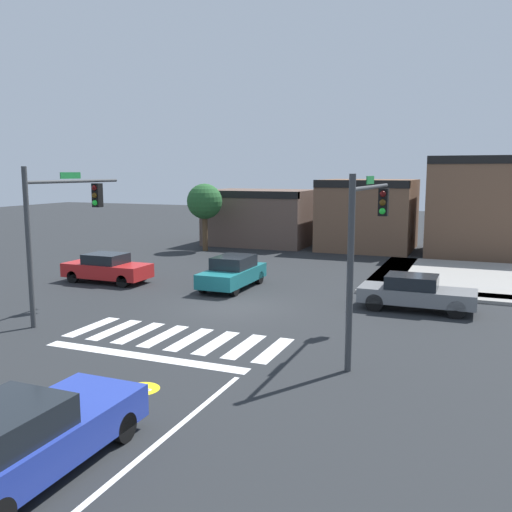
{
  "coord_description": "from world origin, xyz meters",
  "views": [
    {
      "loc": [
        9.07,
        -19.83,
        5.4
      ],
      "look_at": [
        0.47,
        1.27,
        1.94
      ],
      "focal_mm": 38.94,
      "sensor_mm": 36.0,
      "label": 1
    }
  ],
  "objects_px": {
    "car_blue": "(25,438)",
    "car_teal": "(233,272)",
    "roadside_tree": "(205,202)",
    "traffic_signal_southwest": "(63,215)",
    "traffic_signal_southeast": "(368,227)",
    "car_red": "(107,268)",
    "car_gray": "(416,293)"
  },
  "relations": [
    {
      "from": "car_teal",
      "to": "roadside_tree",
      "type": "height_order",
      "value": "roadside_tree"
    },
    {
      "from": "car_red",
      "to": "traffic_signal_southeast",
      "type": "bearing_deg",
      "value": -21.6
    },
    {
      "from": "traffic_signal_southwest",
      "to": "roadside_tree",
      "type": "bearing_deg",
      "value": 10.42
    },
    {
      "from": "car_blue",
      "to": "car_red",
      "type": "distance_m",
      "value": 17.99
    },
    {
      "from": "traffic_signal_southwest",
      "to": "car_teal",
      "type": "bearing_deg",
      "value": -28.15
    },
    {
      "from": "car_red",
      "to": "roadside_tree",
      "type": "bearing_deg",
      "value": 93.06
    },
    {
      "from": "traffic_signal_southeast",
      "to": "roadside_tree",
      "type": "height_order",
      "value": "traffic_signal_southeast"
    },
    {
      "from": "traffic_signal_southeast",
      "to": "car_red",
      "type": "height_order",
      "value": "traffic_signal_southeast"
    },
    {
      "from": "car_red",
      "to": "car_gray",
      "type": "distance_m",
      "value": 14.72
    },
    {
      "from": "traffic_signal_southeast",
      "to": "roadside_tree",
      "type": "relative_size",
      "value": 1.21
    },
    {
      "from": "traffic_signal_southwest",
      "to": "traffic_signal_southeast",
      "type": "bearing_deg",
      "value": -87.94
    },
    {
      "from": "roadside_tree",
      "to": "traffic_signal_southwest",
      "type": "bearing_deg",
      "value": -79.58
    },
    {
      "from": "traffic_signal_southeast",
      "to": "car_red",
      "type": "distance_m",
      "value": 15.13
    },
    {
      "from": "car_blue",
      "to": "car_gray",
      "type": "distance_m",
      "value": 15.93
    },
    {
      "from": "car_teal",
      "to": "roadside_tree",
      "type": "xyz_separation_m",
      "value": [
        -6.94,
        10.62,
        2.59
      ]
    },
    {
      "from": "car_red",
      "to": "car_gray",
      "type": "bearing_deg",
      "value": -0.18
    },
    {
      "from": "traffic_signal_southwest",
      "to": "car_gray",
      "type": "height_order",
      "value": "traffic_signal_southwest"
    },
    {
      "from": "traffic_signal_southwest",
      "to": "car_red",
      "type": "height_order",
      "value": "traffic_signal_southwest"
    },
    {
      "from": "traffic_signal_southwest",
      "to": "car_blue",
      "type": "bearing_deg",
      "value": -142.7
    },
    {
      "from": "car_blue",
      "to": "car_teal",
      "type": "height_order",
      "value": "car_blue"
    },
    {
      "from": "car_red",
      "to": "roadside_tree",
      "type": "xyz_separation_m",
      "value": [
        -0.63,
        11.7,
        2.64
      ]
    },
    {
      "from": "car_teal",
      "to": "car_gray",
      "type": "distance_m",
      "value": 8.48
    },
    {
      "from": "car_teal",
      "to": "car_gray",
      "type": "height_order",
      "value": "car_teal"
    },
    {
      "from": "car_blue",
      "to": "roadside_tree",
      "type": "distance_m",
      "value": 28.88
    },
    {
      "from": "traffic_signal_southeast",
      "to": "car_teal",
      "type": "bearing_deg",
      "value": 48.82
    },
    {
      "from": "car_blue",
      "to": "traffic_signal_southeast",
      "type": "bearing_deg",
      "value": -22.87
    },
    {
      "from": "traffic_signal_southwest",
      "to": "car_blue",
      "type": "height_order",
      "value": "traffic_signal_southwest"
    },
    {
      "from": "traffic_signal_southeast",
      "to": "traffic_signal_southwest",
      "type": "distance_m",
      "value": 11.18
    },
    {
      "from": "traffic_signal_southeast",
      "to": "car_gray",
      "type": "height_order",
      "value": "traffic_signal_southeast"
    },
    {
      "from": "car_blue",
      "to": "car_teal",
      "type": "bearing_deg",
      "value": 11.74
    },
    {
      "from": "traffic_signal_southeast",
      "to": "car_blue",
      "type": "relative_size",
      "value": 1.18
    },
    {
      "from": "traffic_signal_southeast",
      "to": "car_red",
      "type": "relative_size",
      "value": 1.3
    }
  ]
}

